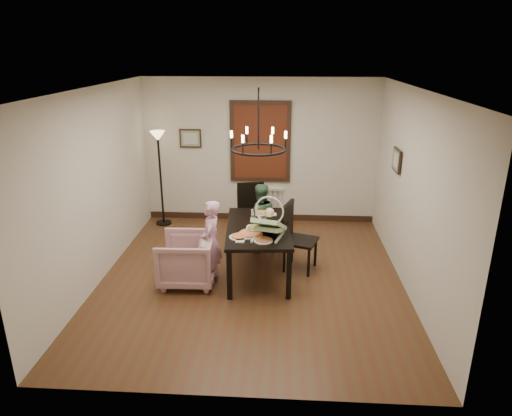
# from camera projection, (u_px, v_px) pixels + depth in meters

# --- Properties ---
(room_shell) EXTENTS (4.51, 5.00, 2.81)m
(room_shell) POSITION_uv_depth(u_px,v_px,m) (253.00, 183.00, 6.81)
(room_shell) COLOR #4F351B
(room_shell) RESTS_ON ground
(dining_table) EXTENTS (1.06, 1.73, 0.78)m
(dining_table) POSITION_uv_depth(u_px,v_px,m) (258.00, 231.00, 6.86)
(dining_table) COLOR black
(dining_table) RESTS_ON room_shell
(chair_far) EXTENTS (0.57, 0.57, 1.08)m
(chair_far) POSITION_uv_depth(u_px,v_px,m) (252.00, 215.00, 7.98)
(chair_far) COLOR black
(chair_far) RESTS_ON room_shell
(chair_right) EXTENTS (0.60, 0.60, 1.08)m
(chair_right) POSITION_uv_depth(u_px,v_px,m) (301.00, 237.00, 7.04)
(chair_right) COLOR black
(chair_right) RESTS_ON room_shell
(armchair) EXTENTS (0.84, 0.82, 0.74)m
(armchair) POSITION_uv_depth(u_px,v_px,m) (187.00, 259.00, 6.69)
(armchair) COLOR #C7989E
(armchair) RESTS_ON room_shell
(elderly_woman) EXTENTS (0.25, 0.38, 1.04)m
(elderly_woman) POSITION_uv_depth(u_px,v_px,m) (211.00, 248.00, 6.70)
(elderly_woman) COLOR #D697BB
(elderly_woman) RESTS_ON room_shell
(seated_man) EXTENTS (0.56, 0.49, 0.99)m
(seated_man) POSITION_uv_depth(u_px,v_px,m) (260.00, 224.00, 7.70)
(seated_man) COLOR #3B6341
(seated_man) RESTS_ON room_shell
(baby_bouncer) EXTENTS (0.58, 0.70, 0.40)m
(baby_bouncer) POSITION_uv_depth(u_px,v_px,m) (269.00, 223.00, 6.42)
(baby_bouncer) COLOR #B8DE99
(baby_bouncer) RESTS_ON dining_table
(salad_bowl) EXTENTS (0.29, 0.29, 0.07)m
(salad_bowl) POSITION_uv_depth(u_px,v_px,m) (255.00, 229.00, 6.64)
(salad_bowl) COLOR white
(salad_bowl) RESTS_ON dining_table
(pizza_platter) EXTENTS (0.36, 0.36, 0.04)m
(pizza_platter) POSITION_uv_depth(u_px,v_px,m) (250.00, 234.00, 6.51)
(pizza_platter) COLOR tan
(pizza_platter) RESTS_ON dining_table
(drinking_glass) EXTENTS (0.07, 0.07, 0.15)m
(drinking_glass) POSITION_uv_depth(u_px,v_px,m) (264.00, 221.00, 6.82)
(drinking_glass) COLOR silver
(drinking_glass) RESTS_ON dining_table
(window_blinds) EXTENTS (1.00, 0.03, 1.40)m
(window_blinds) POSITION_uv_depth(u_px,v_px,m) (260.00, 142.00, 8.71)
(window_blinds) COLOR #531C10
(window_blinds) RESTS_ON room_shell
(radiator) EXTENTS (0.92, 0.12, 0.62)m
(radiator) POSITION_uv_depth(u_px,v_px,m) (260.00, 203.00, 9.15)
(radiator) COLOR silver
(radiator) RESTS_ON room_shell
(picture_back) EXTENTS (0.42, 0.03, 0.36)m
(picture_back) POSITION_uv_depth(u_px,v_px,m) (190.00, 138.00, 8.78)
(picture_back) COLOR black
(picture_back) RESTS_ON room_shell
(picture_right) EXTENTS (0.03, 0.42, 0.36)m
(picture_right) POSITION_uv_depth(u_px,v_px,m) (397.00, 160.00, 7.10)
(picture_right) COLOR black
(picture_right) RESTS_ON room_shell
(floor_lamp) EXTENTS (0.30, 0.30, 1.80)m
(floor_lamp) POSITION_uv_depth(u_px,v_px,m) (161.00, 180.00, 8.76)
(floor_lamp) COLOR black
(floor_lamp) RESTS_ON room_shell
(chandelier) EXTENTS (0.80, 0.80, 0.04)m
(chandelier) POSITION_uv_depth(u_px,v_px,m) (258.00, 149.00, 6.44)
(chandelier) COLOR black
(chandelier) RESTS_ON room_shell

